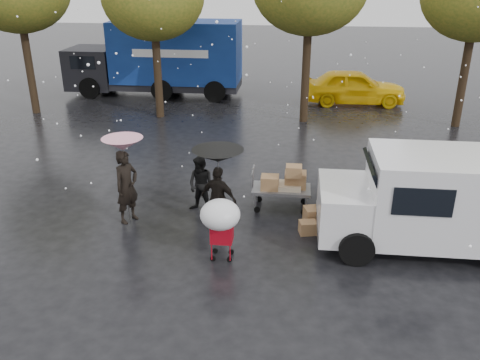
# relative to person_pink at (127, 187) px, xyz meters

# --- Properties ---
(ground) EXTENTS (90.00, 90.00, 0.00)m
(ground) POSITION_rel_person_pink_xyz_m (1.84, -0.69, -0.92)
(ground) COLOR black
(ground) RESTS_ON ground
(person_pink) EXTENTS (0.72, 0.80, 1.85)m
(person_pink) POSITION_rel_person_pink_xyz_m (0.00, 0.00, 0.00)
(person_pink) COLOR black
(person_pink) RESTS_ON ground
(person_middle) EXTENTS (0.88, 0.79, 1.50)m
(person_middle) POSITION_rel_person_pink_xyz_m (1.71, 0.70, -0.17)
(person_middle) COLOR black
(person_middle) RESTS_ON ground
(person_black) EXTENTS (1.02, 0.70, 1.60)m
(person_black) POSITION_rel_person_pink_xyz_m (2.29, -0.16, -0.12)
(person_black) COLOR black
(person_black) RESTS_ON ground
(umbrella_pink) EXTENTS (0.98, 0.98, 2.17)m
(umbrella_pink) POSITION_rel_person_pink_xyz_m (-0.00, 0.00, 1.10)
(umbrella_pink) COLOR #4C4C4C
(umbrella_pink) RESTS_ON ground
(umbrella_black) EXTENTS (1.20, 1.20, 2.04)m
(umbrella_black) POSITION_rel_person_pink_xyz_m (2.29, -0.16, 0.96)
(umbrella_black) COLOR #4C4C4C
(umbrella_black) RESTS_ON ground
(vendor_cart) EXTENTS (1.52, 0.80, 1.27)m
(vendor_cart) POSITION_rel_person_pink_xyz_m (3.82, 1.12, -0.20)
(vendor_cart) COLOR slate
(vendor_cart) RESTS_ON ground
(shopping_cart) EXTENTS (0.84, 0.84, 1.46)m
(shopping_cart) POSITION_rel_person_pink_xyz_m (2.56, -1.63, 0.14)
(shopping_cart) COLOR #B90A1A
(shopping_cart) RESTS_ON ground
(white_van) EXTENTS (4.91, 2.18, 2.20)m
(white_van) POSITION_rel_person_pink_xyz_m (7.25, -0.43, 0.24)
(white_van) COLOR white
(white_van) RESTS_ON ground
(blue_truck) EXTENTS (8.30, 2.60, 3.50)m
(blue_truck) POSITION_rel_person_pink_xyz_m (-2.59, 13.11, 0.84)
(blue_truck) COLOR navy
(blue_truck) RESTS_ON ground
(box_ground_near) EXTENTS (0.60, 0.53, 0.46)m
(box_ground_near) POSITION_rel_person_pink_xyz_m (4.60, 0.30, -0.69)
(box_ground_near) COLOR olive
(box_ground_near) RESTS_ON ground
(box_ground_far) EXTENTS (0.46, 0.39, 0.31)m
(box_ground_far) POSITION_rel_person_pink_xyz_m (4.43, -0.16, -0.77)
(box_ground_far) COLOR olive
(box_ground_far) RESTS_ON ground
(yellow_taxi) EXTENTS (4.65, 2.00, 1.56)m
(yellow_taxi) POSITION_rel_person_pink_xyz_m (6.59, 12.40, -0.14)
(yellow_taxi) COLOR yellow
(yellow_taxi) RESTS_ON ground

